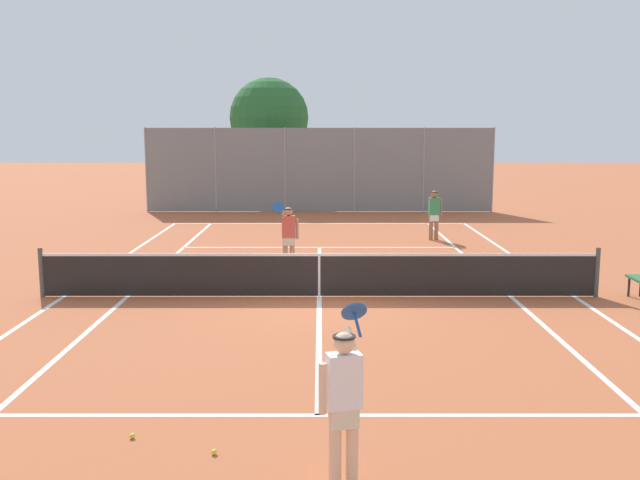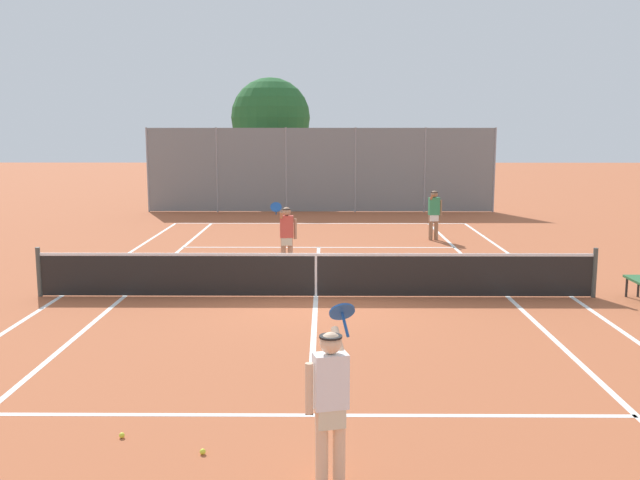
% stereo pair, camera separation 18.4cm
% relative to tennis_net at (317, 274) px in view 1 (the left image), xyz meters
% --- Properties ---
extents(ground_plane, '(120.00, 120.00, 0.00)m').
position_rel_tennis_net_xyz_m(ground_plane, '(0.00, 0.00, -0.51)').
color(ground_plane, '#B25B38').
extents(court_line_markings, '(11.10, 23.90, 0.01)m').
position_rel_tennis_net_xyz_m(court_line_markings, '(0.00, 0.00, -0.51)').
color(court_line_markings, white).
rests_on(court_line_markings, ground).
extents(tennis_net, '(12.00, 0.10, 1.07)m').
position_rel_tennis_net_xyz_m(tennis_net, '(0.00, 0.00, 0.00)').
color(tennis_net, '#474C47').
rests_on(tennis_net, ground).
extents(player_near_side, '(0.54, 0.84, 1.77)m').
position_rel_tennis_net_xyz_m(player_near_side, '(0.25, -8.14, 0.42)').
color(player_near_side, beige).
rests_on(player_near_side, ground).
extents(player_far_left, '(0.64, 0.76, 1.77)m').
position_rel_tennis_net_xyz_m(player_far_left, '(-0.79, 3.05, 0.42)').
color(player_far_left, tan).
rests_on(player_far_left, ground).
extents(player_far_right, '(0.44, 0.50, 1.60)m').
position_rel_tennis_net_xyz_m(player_far_right, '(3.70, 7.87, 0.40)').
color(player_far_right, '#936B4C').
rests_on(player_far_right, ground).
extents(loose_tennis_ball_0, '(0.07, 0.07, 0.07)m').
position_rel_tennis_net_xyz_m(loose_tennis_ball_0, '(-1.16, -7.50, -0.48)').
color(loose_tennis_ball_0, '#D1DB33').
rests_on(loose_tennis_ball_0, ground).
extents(loose_tennis_ball_1, '(0.07, 0.07, 0.07)m').
position_rel_tennis_net_xyz_m(loose_tennis_ball_1, '(3.75, 3.92, -0.48)').
color(loose_tennis_ball_1, '#D1DB33').
rests_on(loose_tennis_ball_1, ground).
extents(loose_tennis_ball_2, '(0.07, 0.07, 0.07)m').
position_rel_tennis_net_xyz_m(loose_tennis_ball_2, '(3.83, 2.27, -0.48)').
color(loose_tennis_ball_2, '#D1DB33').
rests_on(loose_tennis_ball_2, ground).
extents(loose_tennis_ball_3, '(0.07, 0.07, 0.07)m').
position_rel_tennis_net_xyz_m(loose_tennis_ball_3, '(-2.18, -7.08, -0.48)').
color(loose_tennis_ball_3, '#D1DB33').
rests_on(loose_tennis_ball_3, ground).
extents(back_fence, '(14.96, 0.08, 3.62)m').
position_rel_tennis_net_xyz_m(back_fence, '(-0.00, 15.70, 1.30)').
color(back_fence, gray).
rests_on(back_fence, ground).
extents(tree_behind_left, '(3.67, 3.67, 5.91)m').
position_rel_tennis_net_xyz_m(tree_behind_left, '(-2.41, 18.70, 3.44)').
color(tree_behind_left, brown).
rests_on(tree_behind_left, ground).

